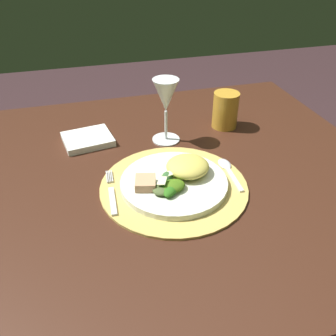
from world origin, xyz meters
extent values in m
plane|color=#342124|center=(0.00, 0.00, 0.00)|extent=(6.00, 6.00, 0.00)
cube|color=#3C1F13|center=(0.00, 0.00, 0.70)|extent=(1.12, 0.94, 0.02)
cylinder|color=#3D1F10|center=(-0.48, 0.39, 0.34)|extent=(0.07, 0.07, 0.69)
cylinder|color=#3B2212|center=(0.48, 0.39, 0.34)|extent=(0.07, 0.07, 0.69)
cylinder|color=tan|center=(0.02, -0.07, 0.71)|extent=(0.33, 0.33, 0.01)
cylinder|color=silver|center=(0.02, -0.07, 0.72)|extent=(0.24, 0.24, 0.01)
ellipsoid|color=#D6C555|center=(0.05, -0.05, 0.74)|extent=(0.11, 0.10, 0.04)
ellipsoid|color=#296517|center=(0.00, -0.11, 0.74)|extent=(0.06, 0.06, 0.02)
ellipsoid|color=#2D7B16|center=(-0.01, -0.09, 0.74)|extent=(0.03, 0.05, 0.02)
ellipsoid|color=#436C16|center=(0.01, -0.10, 0.74)|extent=(0.06, 0.05, 0.02)
ellipsoid|color=#346030|center=(0.00, -0.07, 0.74)|extent=(0.04, 0.04, 0.02)
ellipsoid|color=#48592D|center=(-0.02, -0.10, 0.73)|extent=(0.06, 0.06, 0.01)
cube|color=beige|center=(0.00, -0.07, 0.75)|extent=(0.03, 0.02, 0.01)
cube|color=beige|center=(-0.02, -0.09, 0.75)|extent=(0.03, 0.03, 0.01)
cube|color=tan|center=(-0.05, -0.07, 0.74)|extent=(0.05, 0.06, 0.02)
cube|color=silver|center=(-0.12, -0.09, 0.71)|extent=(0.02, 0.09, 0.00)
cube|color=silver|center=(-0.13, 0.00, 0.71)|extent=(0.00, 0.05, 0.00)
cube|color=silver|center=(-0.12, 0.00, 0.71)|extent=(0.00, 0.05, 0.00)
cube|color=silver|center=(-0.12, 0.00, 0.71)|extent=(0.00, 0.05, 0.00)
cube|color=silver|center=(-0.11, 0.00, 0.71)|extent=(0.00, 0.05, 0.00)
cube|color=silver|center=(0.16, -0.09, 0.71)|extent=(0.01, 0.09, 0.00)
ellipsoid|color=silver|center=(0.16, -0.02, 0.71)|extent=(0.03, 0.05, 0.01)
cube|color=white|center=(-0.15, 0.19, 0.72)|extent=(0.14, 0.13, 0.02)
cylinder|color=silver|center=(0.06, 0.15, 0.71)|extent=(0.08, 0.08, 0.00)
cylinder|color=silver|center=(0.06, 0.15, 0.75)|extent=(0.01, 0.01, 0.08)
cone|color=silver|center=(0.06, 0.15, 0.84)|extent=(0.07, 0.07, 0.09)
cylinder|color=gold|center=(0.24, 0.18, 0.76)|extent=(0.07, 0.07, 0.10)
camera|label=1|loc=(-0.17, -0.69, 1.20)|focal=38.24mm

